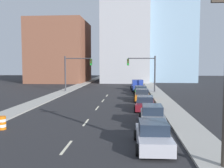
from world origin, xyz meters
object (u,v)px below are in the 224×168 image
(traffic_signal_left, at_px, (73,68))
(traffic_barrel, at_px, (2,123))
(sedan_gray, at_px, (152,116))
(sedan_green, at_px, (141,91))
(sedan_yellow, at_px, (139,84))
(traffic_signal_right, at_px, (147,69))
(pickup_truck_blue, at_px, (138,86))
(sedan_maroon, at_px, (145,103))
(sedan_orange, at_px, (142,95))
(sedan_silver, at_px, (153,136))

(traffic_signal_left, relative_size, traffic_barrel, 6.38)
(sedan_gray, bearing_deg, sedan_green, 92.11)
(sedan_gray, distance_m, sedan_yellow, 32.21)
(traffic_signal_right, distance_m, sedan_gray, 22.61)
(sedan_green, bearing_deg, sedan_gray, -91.21)
(sedan_green, distance_m, pickup_truck_blue, 6.30)
(pickup_truck_blue, height_order, sedan_yellow, pickup_truck_blue)
(sedan_maroon, relative_size, pickup_truck_blue, 0.75)
(sedan_maroon, distance_m, sedan_green, 12.67)
(traffic_signal_left, height_order, traffic_signal_right, same)
(sedan_green, bearing_deg, sedan_maroon, -91.88)
(sedan_orange, bearing_deg, sedan_yellow, 91.11)
(sedan_silver, distance_m, sedan_gray, 5.32)
(traffic_signal_right, bearing_deg, traffic_signal_left, 180.00)
(traffic_barrel, bearing_deg, sedan_gray, 11.72)
(sedan_silver, distance_m, sedan_maroon, 11.65)
(pickup_truck_blue, bearing_deg, traffic_signal_right, -68.94)
(sedan_maroon, bearing_deg, traffic_barrel, -137.72)
(sedan_silver, xyz_separation_m, sedan_orange, (0.15, 18.07, 0.02))
(sedan_green, bearing_deg, sedan_yellow, 87.88)
(traffic_signal_left, distance_m, sedan_orange, 15.10)
(traffic_signal_left, distance_m, traffic_signal_right, 12.31)
(traffic_signal_left, bearing_deg, sedan_gray, -62.91)
(sedan_gray, bearing_deg, sedan_maroon, 93.45)
(traffic_barrel, xyz_separation_m, sedan_yellow, (10.74, 34.46, 0.23))
(traffic_barrel, bearing_deg, sedan_yellow, 72.69)
(traffic_signal_left, relative_size, sedan_green, 1.42)
(sedan_silver, relative_size, sedan_orange, 0.96)
(sedan_gray, bearing_deg, traffic_barrel, -166.73)
(traffic_signal_right, height_order, traffic_barrel, traffic_signal_right)
(traffic_signal_left, bearing_deg, sedan_silver, -68.23)
(sedan_green, bearing_deg, sedan_silver, -92.25)
(traffic_signal_right, distance_m, sedan_orange, 10.19)
(sedan_orange, distance_m, pickup_truck_blue, 12.54)
(traffic_signal_left, bearing_deg, sedan_maroon, -54.98)
(traffic_barrel, bearing_deg, traffic_signal_right, 64.52)
(sedan_maroon, xyz_separation_m, sedan_yellow, (0.10, 25.87, 0.04))
(traffic_signal_right, height_order, sedan_gray, traffic_signal_right)
(pickup_truck_blue, bearing_deg, sedan_orange, -92.29)
(sedan_silver, bearing_deg, traffic_signal_left, 110.42)
(traffic_signal_right, bearing_deg, traffic_barrel, -115.48)
(sedan_silver, height_order, sedan_orange, sedan_orange)
(sedan_orange, xyz_separation_m, sedan_yellow, (0.13, 19.45, 0.00))
(sedan_silver, height_order, pickup_truck_blue, pickup_truck_blue)
(traffic_signal_right, relative_size, pickup_truck_blue, 0.95)
(traffic_signal_right, height_order, sedan_green, traffic_signal_right)
(traffic_signal_left, distance_m, sedan_silver, 29.96)
(traffic_signal_left, bearing_deg, pickup_truck_blue, 15.03)
(traffic_signal_right, xyz_separation_m, sedan_yellow, (-0.98, 9.86, -3.26))
(traffic_signal_right, distance_m, sedan_silver, 27.88)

